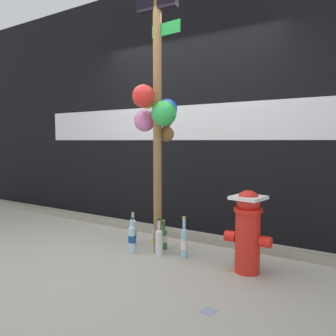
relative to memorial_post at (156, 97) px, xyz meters
name	(u,v)px	position (x,y,z in m)	size (l,w,h in m)	color
ground_plane	(121,258)	(-0.22, -0.31, -1.61)	(14.00, 14.00, 0.00)	#ADA899
building_wall	(189,106)	(-0.22, 1.08, 0.02)	(10.00, 0.21, 3.27)	black
curb_strip	(170,233)	(-0.22, 0.62, -1.57)	(8.00, 0.12, 0.08)	gray
memorial_post	(156,97)	(0.00, 0.00, 0.00)	(0.58, 0.51, 2.83)	olive
fire_hydrant	(248,229)	(0.98, 0.01, -1.22)	(0.42, 0.30, 0.74)	red
bottle_0	(159,241)	(0.06, -0.05, -1.47)	(0.08, 0.08, 0.38)	silver
bottle_1	(164,238)	(-0.01, 0.16, -1.49)	(0.08, 0.08, 0.32)	#337038
bottle_2	(133,232)	(-0.37, 0.07, -1.46)	(0.08, 0.08, 0.38)	#B2DBEA
bottle_3	(132,238)	(-0.23, -0.13, -1.46)	(0.08, 0.08, 0.37)	#B2DBEA
bottle_4	(155,238)	(-0.11, 0.13, -1.51)	(0.07, 0.07, 0.29)	silver
bottle_5	(184,242)	(0.31, 0.03, -1.45)	(0.07, 0.07, 0.42)	#93CCE0
litter_0	(208,311)	(1.00, -0.82, -1.61)	(0.10, 0.10, 0.01)	#8C99B2
litter_1	(232,270)	(0.86, -0.03, -1.61)	(0.12, 0.05, 0.01)	tan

